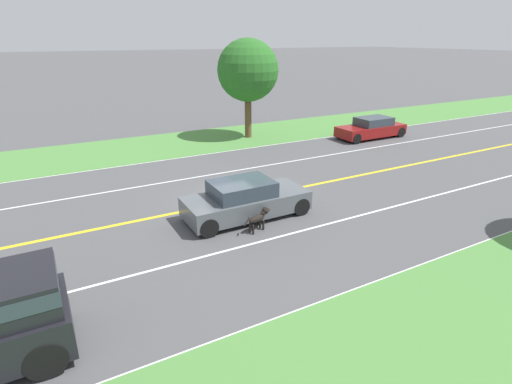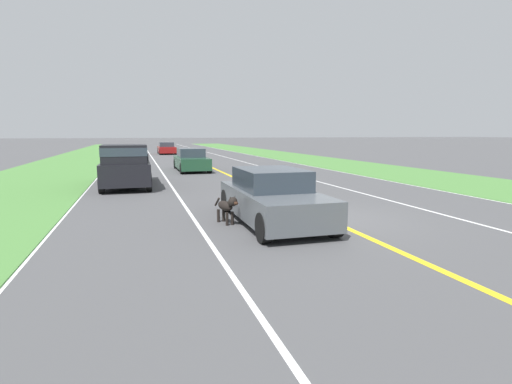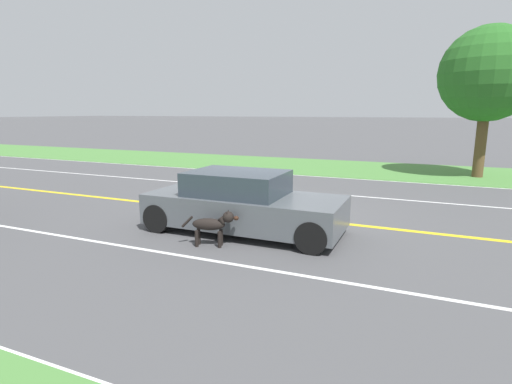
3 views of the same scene
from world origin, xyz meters
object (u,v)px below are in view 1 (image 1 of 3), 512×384
object	(u,v)px
dog	(259,218)
oncoming_car	(371,128)
roadside_tree_left_near	(248,71)
ego_car	(245,200)

from	to	relation	value
dog	oncoming_car	xyz separation A→B (m)	(-8.24, 12.96, 0.15)
dog	roadside_tree_left_near	distance (m)	14.06
ego_car	oncoming_car	size ratio (longest dim) A/B	0.97
ego_car	roadside_tree_left_near	world-z (taller)	roadside_tree_left_near
ego_car	roadside_tree_left_near	size ratio (longest dim) A/B	0.74
dog	roadside_tree_left_near	bearing A→B (deg)	138.22
oncoming_car	roadside_tree_left_near	size ratio (longest dim) A/B	0.76
ego_car	roadside_tree_left_near	bearing A→B (deg)	151.91
dog	oncoming_car	size ratio (longest dim) A/B	0.26
roadside_tree_left_near	oncoming_car	bearing A→B (deg)	60.65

